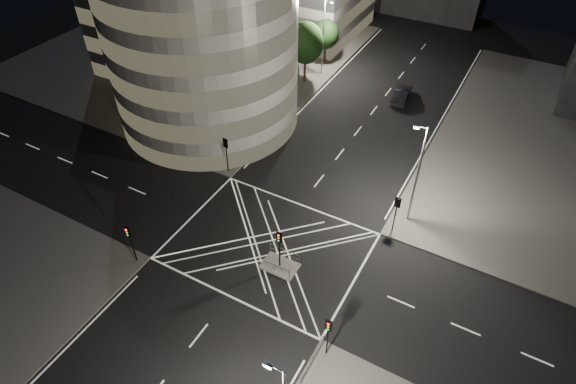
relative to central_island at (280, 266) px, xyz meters
The scene contains 19 objects.
ground 2.50m from the central_island, 143.13° to the left, with size 120.00×120.00×0.00m, color black.
sidewalk_far_left 42.11m from the central_island, 137.41° to the left, with size 42.00×42.00×0.15m, color #55534F.
central_island is the anchor object (origin of this frame).
tree_a 16.87m from the central_island, 139.97° to the left, with size 4.37×4.37×6.68m.
tree_b 21.36m from the central_island, 127.15° to the left, with size 5.08×5.08×8.14m.
tree_c 26.11m from the central_island, 119.05° to the left, with size 4.19×4.19×6.72m.
tree_d 31.58m from the central_island, 113.68° to the left, with size 4.56×4.56×7.94m.
tree_e 36.93m from the central_island, 109.92° to the left, with size 3.45×3.45×6.10m.
traffic_signal_fl 13.91m from the central_island, 142.46° to the left, with size 0.55×0.22×4.00m.
traffic_signal_nl 12.36m from the central_island, 153.86° to the right, with size 0.55×0.22×4.00m.
traffic_signal_fr 11.10m from the central_island, 50.67° to the left, with size 0.55×0.22×4.00m.
traffic_signal_nr 9.08m from the central_island, 37.93° to the right, with size 0.55×0.22×4.00m.
traffic_signal_island 2.84m from the central_island, ahead, with size 0.55×0.22×4.00m.
street_lamp_left_near 18.52m from the central_island, 130.27° to the left, with size 1.25×0.25×10.00m.
street_lamp_left_far 33.95m from the central_island, 109.95° to the left, with size 1.25×0.25×10.00m.
street_lamp_right_far 13.98m from the central_island, 54.70° to the left, with size 1.25×0.25×10.00m.
railing_island_south 1.10m from the central_island, 90.00° to the right, with size 2.80×0.06×1.10m, color slate.
railing_island_north 1.10m from the central_island, 90.00° to the left, with size 2.80×0.06×1.10m, color slate.
sedan 30.34m from the central_island, 89.92° to the left, with size 1.74×4.99×1.65m, color black.
Camera 1 is at (15.05, -23.68, 31.30)m, focal length 30.00 mm.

